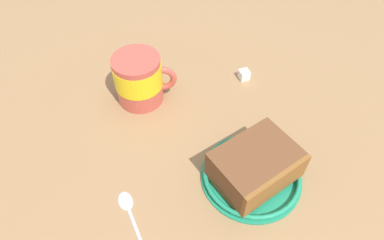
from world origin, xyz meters
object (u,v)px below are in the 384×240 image
(tea_mug, at_px, (139,77))
(sugar_cube, at_px, (244,75))
(cake_slice, at_px, (255,166))
(teaspoon, at_px, (130,213))
(small_plate, at_px, (251,175))

(tea_mug, height_order, sugar_cube, tea_mug)
(cake_slice, bearing_deg, sugar_cube, -30.19)
(tea_mug, distance_m, sugar_cube, 0.19)
(cake_slice, height_order, tea_mug, tea_mug)
(tea_mug, relative_size, teaspoon, 0.79)
(tea_mug, distance_m, teaspoon, 0.22)
(small_plate, distance_m, cake_slice, 0.03)
(sugar_cube, bearing_deg, small_plate, 149.37)
(cake_slice, height_order, teaspoon, cake_slice)
(tea_mug, xyz_separation_m, sugar_cube, (-0.04, -0.18, -0.04))
(small_plate, relative_size, teaspoon, 1.14)
(teaspoon, xyz_separation_m, sugar_cube, (0.15, -0.28, 0.01))
(small_plate, height_order, cake_slice, cake_slice)
(cake_slice, relative_size, sugar_cube, 6.99)
(small_plate, height_order, tea_mug, tea_mug)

